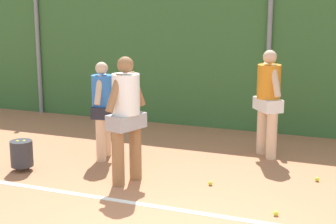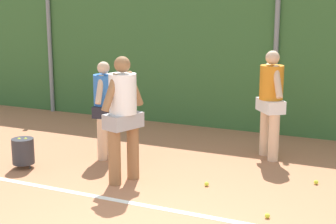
{
  "view_description": "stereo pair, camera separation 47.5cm",
  "coord_description": "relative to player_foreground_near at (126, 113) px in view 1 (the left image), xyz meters",
  "views": [
    {
      "loc": [
        1.89,
        -4.84,
        2.67
      ],
      "look_at": [
        -1.13,
        2.81,
        0.91
      ],
      "focal_mm": 54.5,
      "sensor_mm": 36.0,
      "label": 1
    },
    {
      "loc": [
        2.33,
        -4.65,
        2.67
      ],
      "look_at": [
        -1.13,
        2.81,
        0.91
      ],
      "focal_mm": 54.5,
      "sensor_mm": 36.0,
      "label": 2
    }
  ],
  "objects": [
    {
      "name": "tennis_ball_4",
      "position": [
        2.69,
        1.09,
        -1.04
      ],
      "size": [
        0.07,
        0.07,
        0.07
      ],
      "primitive_type": "sphere",
      "color": "#CCDB33",
      "rests_on": "ground_plane"
    },
    {
      "name": "fence_post_left",
      "position": [
        -4.18,
        3.73,
        0.39
      ],
      "size": [
        0.1,
        0.1,
        2.94
      ],
      "primitive_type": "cylinder",
      "color": "gray",
      "rests_on": "ground_plane"
    },
    {
      "name": "player_backcourt_far",
      "position": [
        1.7,
        2.13,
        -0.02
      ],
      "size": [
        0.59,
        0.65,
        1.88
      ],
      "rotation": [
        0.0,
        0.0,
        5.38
      ],
      "color": "beige",
      "rests_on": "ground_plane"
    },
    {
      "name": "player_foreground_near",
      "position": [
        0.0,
        0.0,
        0.0
      ],
      "size": [
        0.49,
        0.77,
        1.91
      ],
      "rotation": [
        0.0,
        0.0,
        1.25
      ],
      "color": "#8C603D",
      "rests_on": "ground_plane"
    },
    {
      "name": "hedge_fence_backdrop",
      "position": [
        1.39,
        3.91,
        0.35
      ],
      "size": [
        19.31,
        0.25,
        2.84
      ],
      "primitive_type": "cube",
      "color": "#386633",
      "rests_on": "ground_plane"
    },
    {
      "name": "ball_hopper",
      "position": [
        -1.82,
        -0.14,
        -0.78
      ],
      "size": [
        0.36,
        0.36,
        0.51
      ],
      "color": "#2D2D33",
      "rests_on": "ground_plane"
    },
    {
      "name": "court_baseline_paint",
      "position": [
        1.39,
        -0.72,
        -1.07
      ],
      "size": [
        14.11,
        0.1,
        0.01
      ],
      "primitive_type": "cube",
      "color": "white",
      "rests_on": "ground_plane"
    },
    {
      "name": "fence_post_center",
      "position": [
        1.39,
        3.73,
        0.39
      ],
      "size": [
        0.1,
        0.1,
        2.94
      ],
      "primitive_type": "cylinder",
      "color": "gray",
      "rests_on": "ground_plane"
    },
    {
      "name": "ground_plane",
      "position": [
        1.39,
        -0.11,
        -1.08
      ],
      "size": [
        29.71,
        29.71,
        0.0
      ],
      "primitive_type": "plane",
      "color": "#B2704C"
    },
    {
      "name": "tennis_ball_0",
      "position": [
        2.32,
        -0.44,
        -1.04
      ],
      "size": [
        0.07,
        0.07,
        0.07
      ],
      "primitive_type": "sphere",
      "color": "#CCDB33",
      "rests_on": "ground_plane"
    },
    {
      "name": "player_midcourt",
      "position": [
        -0.92,
        0.96,
        -0.12
      ],
      "size": [
        0.39,
        0.7,
        1.69
      ],
      "rotation": [
        0.0,
        0.0,
        4.93
      ],
      "color": "beige",
      "rests_on": "ground_plane"
    },
    {
      "name": "tennis_ball_5",
      "position": [
        1.22,
        0.33,
        -1.04
      ],
      "size": [
        0.07,
        0.07,
        0.07
      ],
      "primitive_type": "sphere",
      "color": "#CCDB33",
      "rests_on": "ground_plane"
    }
  ]
}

